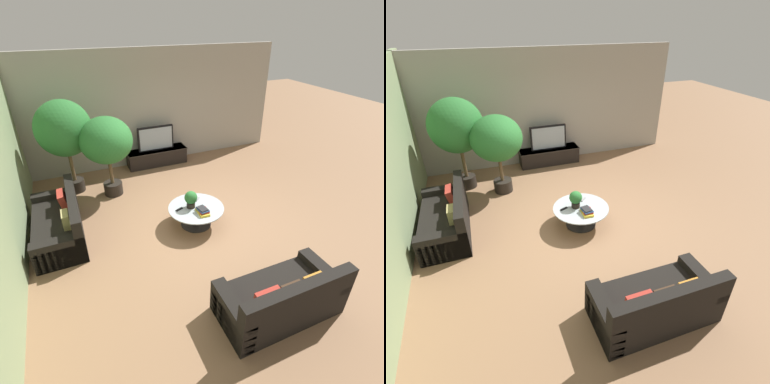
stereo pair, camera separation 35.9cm
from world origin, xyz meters
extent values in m
plane|color=#8C6647|center=(0.00, 0.00, 0.00)|extent=(24.00, 24.00, 0.00)
cube|color=#A39E93|center=(0.00, 3.26, 1.50)|extent=(7.40, 0.12, 3.00)
cube|color=black|center=(0.03, 2.94, 0.22)|extent=(1.64, 0.48, 0.44)
cube|color=#2D2823|center=(0.03, 2.94, 0.43)|extent=(1.67, 0.50, 0.02)
cube|color=black|center=(0.03, 2.94, 0.77)|extent=(0.99, 0.08, 0.66)
cube|color=#99A8B7|center=(0.03, 2.90, 0.77)|extent=(0.91, 0.00, 0.59)
cube|color=black|center=(0.03, 2.94, 0.45)|extent=(0.30, 0.13, 0.02)
cylinder|color=black|center=(-0.13, -0.09, 0.01)|extent=(0.60, 0.60, 0.02)
cylinder|color=black|center=(-0.13, -0.09, 0.19)|extent=(0.10, 0.10, 0.38)
cylinder|color=#A8B2B7|center=(-0.13, -0.09, 0.39)|extent=(1.10, 1.10, 0.02)
cube|color=black|center=(-2.66, 0.58, 0.21)|extent=(0.84, 1.86, 0.42)
cube|color=black|center=(-2.32, 0.58, 0.63)|extent=(0.16, 1.86, 0.42)
cube|color=black|center=(-2.66, 1.41, 0.27)|extent=(0.84, 0.20, 0.54)
cube|color=black|center=(-2.66, -0.25, 0.27)|extent=(0.84, 0.20, 0.54)
cube|color=#B23328|center=(-2.48, 0.90, 0.59)|extent=(0.18, 0.38, 0.36)
cube|color=tan|center=(-2.48, 0.27, 0.56)|extent=(0.12, 0.31, 0.28)
cube|color=black|center=(0.08, -2.42, 0.21)|extent=(1.71, 0.84, 0.42)
cube|color=black|center=(0.08, -2.76, 0.63)|extent=(1.71, 0.16, 0.42)
cube|color=black|center=(0.83, -2.42, 0.27)|extent=(0.20, 0.84, 0.54)
cube|color=black|center=(-0.67, -2.42, 0.27)|extent=(0.20, 0.84, 0.54)
cube|color=orange|center=(0.45, -2.60, 0.55)|extent=(0.30, 0.14, 0.28)
cube|color=#422D1E|center=(0.08, -2.60, 0.56)|extent=(0.30, 0.15, 0.28)
cube|color=#B23328|center=(-0.29, -2.60, 0.58)|extent=(0.35, 0.14, 0.32)
cylinder|color=black|center=(-2.20, 2.29, 0.14)|extent=(0.40, 0.40, 0.29)
cylinder|color=brown|center=(-2.20, 2.29, 0.61)|extent=(0.08, 0.08, 0.64)
ellipsoid|color=#286B2D|center=(-2.20, 2.29, 1.54)|extent=(1.20, 1.20, 1.23)
cylinder|color=black|center=(-1.41, 1.79, 0.14)|extent=(0.43, 0.43, 0.29)
cylinder|color=brown|center=(-1.41, 1.79, 0.56)|extent=(0.08, 0.08, 0.53)
ellipsoid|color=#286B2D|center=(-1.41, 1.79, 1.33)|extent=(1.14, 1.14, 1.02)
cylinder|color=black|center=(-0.22, -0.04, 0.46)|extent=(0.17, 0.17, 0.12)
sphere|color=#286B2D|center=(-0.22, -0.04, 0.62)|extent=(0.25, 0.25, 0.25)
cube|color=gold|center=(-0.09, -0.31, 0.42)|extent=(0.21, 0.33, 0.04)
cube|color=#A32823|center=(-0.08, -0.31, 0.45)|extent=(0.20, 0.24, 0.03)
cube|color=#2D4C84|center=(-0.09, -0.31, 0.48)|extent=(0.21, 0.26, 0.02)
cube|color=#232326|center=(-0.10, -0.31, 0.50)|extent=(0.18, 0.23, 0.02)
cube|color=black|center=(-0.46, -0.03, 0.41)|extent=(0.16, 0.10, 0.02)
cube|color=gray|center=(0.02, 0.17, 0.41)|extent=(0.14, 0.14, 0.02)
camera|label=1|loc=(-2.16, -4.54, 3.66)|focal=28.00mm
camera|label=2|loc=(-1.83, -4.67, 3.66)|focal=28.00mm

